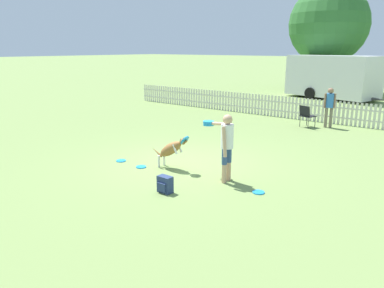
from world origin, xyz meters
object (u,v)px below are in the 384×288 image
Objects in this scene: handler_person at (225,140)px; backpack_on_grass at (165,184)px; frisbee_near_handler at (258,192)px; equipment_trailer at (332,76)px; frisbee_near_dog at (141,167)px; spectator_standing at (330,104)px; leaping_dog at (171,149)px; frisbee_midfield at (121,161)px; folding_chair_blue_left at (306,114)px; tree_left_grove at (329,25)px.

handler_person reaches higher than backpack_on_grass.
equipment_trailer is (-4.00, 15.89, 1.31)m from frisbee_near_handler.
frisbee_near_dog is 1.85m from backpack_on_grass.
equipment_trailer is at bearing -99.82° from spectator_standing.
handler_person reaches higher than frisbee_near_handler.
leaping_dog is 0.19× the size of equipment_trailer.
frisbee_near_dog is 0.81m from frisbee_midfield.
frisbee_near_dog is 7.49m from folding_chair_blue_left.
leaping_dog is 3.25× the size of backpack_on_grass.
handler_person is 1.37m from frisbee_near_handler.
spectator_standing is 0.21× the size of tree_left_grove.
frisbee_near_dog is 0.30× the size of folding_chair_blue_left.
tree_left_grove reaches higher than handler_person.
equipment_trailer is (-3.02, 15.72, 0.35)m from handler_person.
handler_person reaches higher than frisbee_midfield.
spectator_standing is at bearing 166.92° from leaping_dog.
tree_left_grove is at bearing 94.99° from frisbee_midfield.
frisbee_midfield is (-1.48, -0.37, -0.50)m from leaping_dog.
frisbee_midfield is at bearing 95.65° from handler_person.
frisbee_near_handler is 20.61m from tree_left_grove.
frisbee_midfield is (-3.01, -0.47, -0.96)m from handler_person.
frisbee_near_handler is 1.00× the size of frisbee_midfield.
frisbee_midfield is at bearing -175.57° from frisbee_near_handler.
tree_left_grove is (-4.49, 11.79, 3.52)m from spectator_standing.
folding_chair_blue_left is 0.92m from spectator_standing.
spectator_standing is (-1.21, 7.52, 0.89)m from frisbee_near_handler.
tree_left_grove reaches higher than leaping_dog.
backpack_on_grass is 21.36m from tree_left_grove.
frisbee_near_dog is 1.00× the size of frisbee_midfield.
folding_chair_blue_left is at bearing 92.21° from backpack_on_grass.
leaping_dog is 0.16× the size of tree_left_grove.
frisbee_near_handler is at bearing 4.43° from frisbee_midfield.
handler_person reaches higher than frisbee_near_dog.
frisbee_near_handler and frisbee_midfield have the same top height.
frisbee_near_dog is at bearing 47.71° from spectator_standing.
handler_person is 1.84× the size of folding_chair_blue_left.
frisbee_near_dog is at bearing -82.69° from tree_left_grove.
handler_person is 1.34× the size of leaping_dog.
backpack_on_grass is (-1.55, -1.21, 0.16)m from frisbee_near_handler.
handler_person is at bearing -65.01° from equipment_trailer.
spectator_standing reaches higher than backpack_on_grass.
tree_left_grove reaches higher than spectator_standing.
equipment_trailer is at bearing 92.90° from frisbee_near_dog.
tree_left_grove is at bearing -97.41° from spectator_standing.
tree_left_grove is at bearing -173.84° from leaping_dog.
handler_person is 2.45m from frisbee_near_dog.
tree_left_grove is at bearing 130.51° from equipment_trailer.
backpack_on_grass is at bearing -27.91° from frisbee_near_dog.
frisbee_near_dog is 0.72× the size of backpack_on_grass.
tree_left_grove is at bearing 97.31° from frisbee_near_dog.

